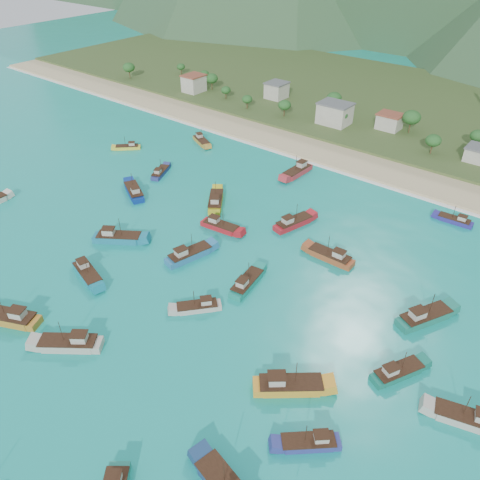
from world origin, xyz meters
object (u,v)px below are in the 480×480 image
Objects in this scene: boat_27 at (455,221)px; boat_29 at (330,257)px; boat_9 at (398,372)px; boat_26 at (309,443)px; boat_6 at (118,238)px; boat_7 at (134,192)px; boat_5 at (160,173)px; boat_8 at (198,307)px; boat_18 at (87,274)px; boat_14 at (247,283)px; boat_19 at (128,148)px; boat_13 at (424,317)px; boat_10 at (189,255)px; boat_31 at (293,223)px; boat_3 at (297,172)px; boat_11 at (201,141)px; boat_21 at (10,318)px; boat_1 at (216,201)px; boat_30 at (70,344)px; boat_2 at (467,419)px; boat_32 at (221,227)px; boat_17 at (289,386)px.

boat_29 reaches higher than boat_27.
boat_9 reaches higher than boat_26.
boat_6 is at bearing 33.31° from boat_26.
boat_6 is 1.01× the size of boat_7.
boat_8 reaches higher than boat_5.
boat_26 is at bearing 101.52° from boat_18.
boat_9 is at bearing -12.62° from boat_14.
boat_19 is 0.90× the size of boat_26.
boat_19 is at bearing 10.41° from boat_8.
boat_13 is at bearing 122.08° from boat_9.
boat_26 is at bearing -11.88° from boat_10.
boat_31 is (-38.55, 12.57, -0.08)m from boat_13.
boat_3 reaches higher than boat_14.
boat_11 is at bearing 89.08° from boat_27.
boat_21 is (5.40, -30.79, 0.02)m from boat_6.
boat_27 is at bearing -56.48° from boat_21.
boat_29 is at bearing 135.26° from boat_3.
boat_6 is 0.99× the size of boat_10.
boat_26 is (29.71, -22.91, -0.14)m from boat_14.
boat_6 is at bearing -112.66° from boat_7.
boat_6 reaches higher than boat_27.
boat_7 is (-21.57, -10.29, -0.03)m from boat_1.
boat_18 is at bearing 135.18° from boat_29.
boat_9 is 1.18× the size of boat_26.
boat_3 is at bearing -30.71° from boat_21.
boat_5 is 0.83× the size of boat_30.
boat_6 reaches higher than boat_10.
boat_2 is 60.20m from boat_31.
boat_18 is at bearing 7.87° from boat_30.
boat_11 reaches higher than boat_26.
boat_32 reaches higher than boat_19.
boat_18 is at bearing -128.38° from boat_1.
boat_3 is at bearing -7.96° from boat_26.
boat_19 is at bearing 166.11° from boat_10.
boat_10 is 41.50m from boat_17.
boat_2 is at bearing 67.43° from boat_32.
boat_17 is at bearing -83.96° from boat_7.
boat_5 is (-32.36, -26.17, -0.30)m from boat_3.
boat_29 is at bearing -16.17° from boat_26.
boat_1 is at bearing 131.80° from boat_6.
boat_30 is (-49.13, -31.32, 0.18)m from boat_9.
boat_6 is at bearing 131.42° from boat_27.
boat_14 is (49.35, -11.49, -0.09)m from boat_7.
boat_8 is at bearing -70.85° from boat_21.
boat_11 reaches higher than boat_5.
boat_29 is at bearing -70.49° from boat_8.
boat_32 is (-15.56, 24.98, 0.13)m from boat_8.
boat_6 is 1.02× the size of boat_31.
boat_8 is 0.86× the size of boat_9.
boat_2 is at bearing 142.73° from boat_3.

